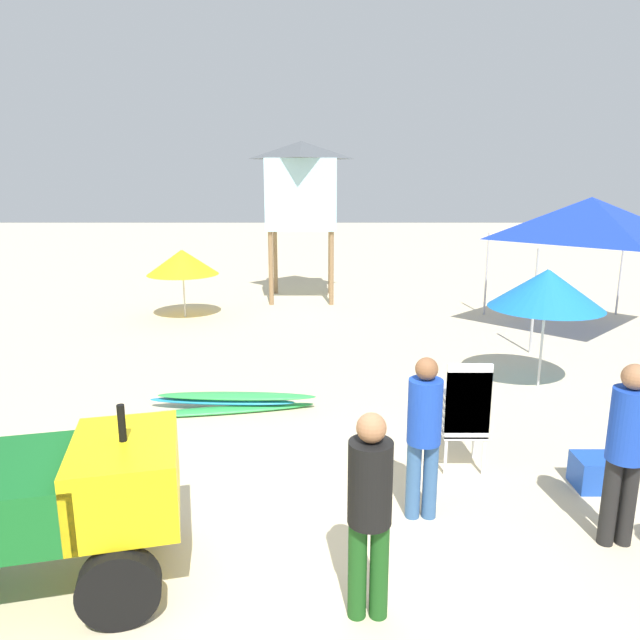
{
  "coord_description": "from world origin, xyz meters",
  "views": [
    {
      "loc": [
        0.32,
        -4.62,
        3.19
      ],
      "look_at": [
        0.34,
        3.57,
        1.22
      ],
      "focal_mm": 32.89,
      "sensor_mm": 36.0,
      "label": 1
    }
  ],
  "objects_px": {
    "popup_canopy": "(588,218)",
    "lifeguard_tower": "(300,185)",
    "utility_cart": "(15,502)",
    "stacked_plastic_chairs": "(463,408)",
    "lifeguard_near_left": "(422,428)",
    "cooler_box": "(599,472)",
    "surfboard_pile": "(227,402)",
    "beach_umbrella_left": "(545,288)",
    "beach_umbrella_mid": "(181,262)",
    "lifeguard_far_right": "(624,443)",
    "lifeguard_near_center": "(368,504)"
  },
  "relations": [
    {
      "from": "beach_umbrella_left",
      "to": "popup_canopy",
      "type": "bearing_deg",
      "value": 58.43
    },
    {
      "from": "surfboard_pile",
      "to": "stacked_plastic_chairs",
      "type": "bearing_deg",
      "value": -31.11
    },
    {
      "from": "lifeguard_tower",
      "to": "cooler_box",
      "type": "relative_size",
      "value": 7.45
    },
    {
      "from": "popup_canopy",
      "to": "beach_umbrella_left",
      "type": "distance_m",
      "value": 4.11
    },
    {
      "from": "beach_umbrella_mid",
      "to": "stacked_plastic_chairs",
      "type": "bearing_deg",
      "value": -57.49
    },
    {
      "from": "utility_cart",
      "to": "lifeguard_far_right",
      "type": "relative_size",
      "value": 1.63
    },
    {
      "from": "cooler_box",
      "to": "surfboard_pile",
      "type": "bearing_deg",
      "value": 153.51
    },
    {
      "from": "stacked_plastic_chairs",
      "to": "lifeguard_near_left",
      "type": "relative_size",
      "value": 0.8
    },
    {
      "from": "utility_cart",
      "to": "surfboard_pile",
      "type": "bearing_deg",
      "value": 74.7
    },
    {
      "from": "stacked_plastic_chairs",
      "to": "beach_umbrella_mid",
      "type": "relative_size",
      "value": 0.78
    },
    {
      "from": "stacked_plastic_chairs",
      "to": "beach_umbrella_mid",
      "type": "xyz_separation_m",
      "value": [
        -4.8,
        7.53,
        0.57
      ]
    },
    {
      "from": "utility_cart",
      "to": "beach_umbrella_mid",
      "type": "relative_size",
      "value": 1.66
    },
    {
      "from": "lifeguard_near_left",
      "to": "lifeguard_near_center",
      "type": "xyz_separation_m",
      "value": [
        -0.62,
        -1.32,
        0.01
      ]
    },
    {
      "from": "utility_cart",
      "to": "popup_canopy",
      "type": "distance_m",
      "value": 11.48
    },
    {
      "from": "lifeguard_near_center",
      "to": "lifeguard_far_right",
      "type": "xyz_separation_m",
      "value": [
        2.29,
        0.9,
        0.04
      ]
    },
    {
      "from": "popup_canopy",
      "to": "lifeguard_far_right",
      "type": "bearing_deg",
      "value": -111.15
    },
    {
      "from": "lifeguard_near_center",
      "to": "cooler_box",
      "type": "bearing_deg",
      "value": 35.68
    },
    {
      "from": "utility_cart",
      "to": "lifeguard_near_left",
      "type": "distance_m",
      "value": 3.46
    },
    {
      "from": "lifeguard_near_center",
      "to": "lifeguard_near_left",
      "type": "bearing_deg",
      "value": 64.97
    },
    {
      "from": "stacked_plastic_chairs",
      "to": "cooler_box",
      "type": "relative_size",
      "value": 2.31
    },
    {
      "from": "surfboard_pile",
      "to": "beach_umbrella_mid",
      "type": "height_order",
      "value": "beach_umbrella_mid"
    },
    {
      "from": "utility_cart",
      "to": "beach_umbrella_mid",
      "type": "distance_m",
      "value": 9.57
    },
    {
      "from": "lifeguard_near_left",
      "to": "beach_umbrella_left",
      "type": "height_order",
      "value": "beach_umbrella_left"
    },
    {
      "from": "beach_umbrella_left",
      "to": "cooler_box",
      "type": "xyz_separation_m",
      "value": [
        -0.49,
        -3.14,
        -1.4
      ]
    },
    {
      "from": "cooler_box",
      "to": "utility_cart",
      "type": "bearing_deg",
      "value": -163.12
    },
    {
      "from": "popup_canopy",
      "to": "stacked_plastic_chairs",
      "type": "bearing_deg",
      "value": -122.7
    },
    {
      "from": "stacked_plastic_chairs",
      "to": "beach_umbrella_mid",
      "type": "height_order",
      "value": "beach_umbrella_mid"
    },
    {
      "from": "lifeguard_far_right",
      "to": "lifeguard_tower",
      "type": "distance_m",
      "value": 11.71
    },
    {
      "from": "beach_umbrella_left",
      "to": "lifeguard_near_left",
      "type": "bearing_deg",
      "value": -123.88
    },
    {
      "from": "lifeguard_near_left",
      "to": "lifeguard_near_center",
      "type": "height_order",
      "value": "lifeguard_near_center"
    },
    {
      "from": "lifeguard_far_right",
      "to": "popup_canopy",
      "type": "distance_m",
      "value": 8.23
    },
    {
      "from": "stacked_plastic_chairs",
      "to": "beach_umbrella_left",
      "type": "xyz_separation_m",
      "value": [
        1.87,
        2.76,
        0.82
      ]
    },
    {
      "from": "utility_cart",
      "to": "beach_umbrella_left",
      "type": "xyz_separation_m",
      "value": [
        5.78,
        4.75,
        0.78
      ]
    },
    {
      "from": "lifeguard_near_left",
      "to": "lifeguard_near_center",
      "type": "bearing_deg",
      "value": -115.03
    },
    {
      "from": "stacked_plastic_chairs",
      "to": "lifeguard_far_right",
      "type": "distance_m",
      "value": 1.74
    },
    {
      "from": "popup_canopy",
      "to": "lifeguard_tower",
      "type": "distance_m",
      "value": 7.04
    },
    {
      "from": "lifeguard_near_center",
      "to": "stacked_plastic_chairs",
      "type": "bearing_deg",
      "value": 61.35
    },
    {
      "from": "surfboard_pile",
      "to": "beach_umbrella_left",
      "type": "height_order",
      "value": "beach_umbrella_left"
    },
    {
      "from": "lifeguard_near_left",
      "to": "cooler_box",
      "type": "height_order",
      "value": "lifeguard_near_left"
    },
    {
      "from": "lifeguard_near_left",
      "to": "cooler_box",
      "type": "xyz_separation_m",
      "value": [
        2.0,
        0.56,
        -0.75
      ]
    },
    {
      "from": "stacked_plastic_chairs",
      "to": "cooler_box",
      "type": "distance_m",
      "value": 1.54
    },
    {
      "from": "lifeguard_near_left",
      "to": "lifeguard_near_center",
      "type": "relative_size",
      "value": 0.99
    },
    {
      "from": "utility_cart",
      "to": "lifeguard_near_center",
      "type": "xyz_separation_m",
      "value": [
        2.68,
        -0.27,
        0.14
      ]
    },
    {
      "from": "lifeguard_near_left",
      "to": "popup_canopy",
      "type": "height_order",
      "value": "popup_canopy"
    },
    {
      "from": "lifeguard_near_left",
      "to": "beach_umbrella_left",
      "type": "distance_m",
      "value": 4.5
    },
    {
      "from": "utility_cart",
      "to": "stacked_plastic_chairs",
      "type": "relative_size",
      "value": 2.14
    },
    {
      "from": "surfboard_pile",
      "to": "beach_umbrella_left",
      "type": "relative_size",
      "value": 1.37
    },
    {
      "from": "lifeguard_far_right",
      "to": "beach_umbrella_mid",
      "type": "bearing_deg",
      "value": 123.33
    },
    {
      "from": "lifeguard_near_center",
      "to": "cooler_box",
      "type": "xyz_separation_m",
      "value": [
        2.62,
        1.88,
        -0.76
      ]
    },
    {
      "from": "lifeguard_far_right",
      "to": "cooler_box",
      "type": "relative_size",
      "value": 3.03
    }
  ]
}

